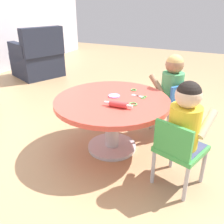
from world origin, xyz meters
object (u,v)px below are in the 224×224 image
at_px(child_chair_left, 178,149).
at_px(seated_child_right, 172,81).
at_px(craft_table, 112,110).
at_px(armchair_dark, 38,59).
at_px(seated_child_left, 186,118).
at_px(craft_scissors, 141,97).
at_px(rolling_pin, 118,104).
at_px(child_chair_right, 173,104).

bearing_deg(child_chair_left, seated_child_right, 17.19).
bearing_deg(craft_table, armchair_dark, 54.66).
height_order(seated_child_left, seated_child_right, same).
height_order(child_chair_left, craft_scissors, child_chair_left).
distance_m(craft_table, craft_scissors, 0.27).
bearing_deg(seated_child_right, child_chair_left, -162.81).
distance_m(seated_child_left, rolling_pin, 0.52).
relative_size(child_chair_left, seated_child_right, 1.05).
bearing_deg(seated_child_right, seated_child_left, -161.16).
height_order(child_chair_right, rolling_pin, child_chair_right).
bearing_deg(rolling_pin, child_chair_left, -102.00).
distance_m(child_chair_left, armchair_dark, 3.29).
bearing_deg(child_chair_right, seated_child_right, 55.05).
relative_size(seated_child_left, craft_scissors, 3.70).
distance_m(craft_table, rolling_pin, 0.22).
xyz_separation_m(child_chair_left, rolling_pin, (0.11, 0.51, 0.20)).
bearing_deg(armchair_dark, rolling_pin, -126.18).
distance_m(child_chair_right, seated_child_right, 0.23).
distance_m(rolling_pin, craft_scissors, 0.30).
relative_size(seated_child_left, rolling_pin, 2.21).
height_order(child_chair_left, child_chair_right, same).
bearing_deg(child_chair_left, craft_table, 68.78).
xyz_separation_m(seated_child_right, armchair_dark, (0.97, 2.53, -0.22)).
bearing_deg(craft_table, child_chair_left, -111.22).
bearing_deg(armchair_dark, seated_child_left, -121.81).
distance_m(seated_child_left, craft_scissors, 0.56).
height_order(craft_table, armchair_dark, armchair_dark).
distance_m(seated_child_right, rolling_pin, 0.74).
xyz_separation_m(seated_child_left, armchair_dark, (1.73, 2.79, -0.22)).
distance_m(child_chair_left, child_chair_right, 0.80).
bearing_deg(child_chair_left, seated_child_left, -18.25).
distance_m(seated_child_left, child_chair_right, 0.80).
bearing_deg(armchair_dark, craft_scissors, -120.31).
bearing_deg(seated_child_right, rolling_pin, 159.26).
bearing_deg(armchair_dark, seated_child_right, -111.03).
height_order(seated_child_left, craft_scissors, seated_child_left).
bearing_deg(child_chair_left, child_chair_right, 15.43).
height_order(child_chair_left, armchair_dark, armchair_dark).
bearing_deg(armchair_dark, child_chair_left, -122.49).
relative_size(seated_child_left, seated_child_right, 1.00).
relative_size(child_chair_right, rolling_pin, 2.32).
height_order(child_chair_right, armchair_dark, armchair_dark).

